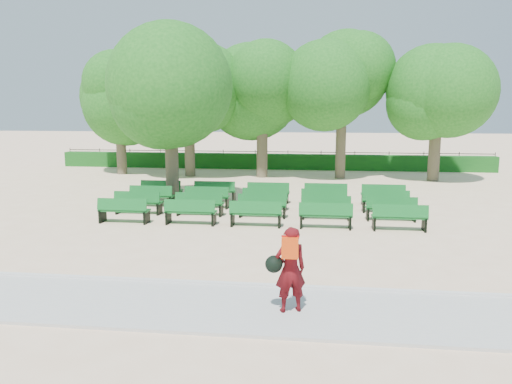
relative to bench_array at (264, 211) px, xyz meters
The scene contains 9 objects.
ground 1.47m from the bench_array, 130.77° to the right, with size 120.00×120.00×0.00m, color beige.
paving 8.57m from the bench_array, 96.43° to the right, with size 30.00×2.20×0.06m, color #B6B6B1.
curb 7.43m from the bench_array, 97.43° to the right, with size 30.00×0.12×0.10m, color silver.
hedge 12.93m from the bench_array, 94.26° to the left, with size 26.00×0.70×0.90m, color #165819.
fence 13.32m from the bench_array, 94.13° to the left, with size 26.00×0.10×1.02m, color black, non-canonical shape.
tree_line 8.94m from the bench_array, 96.17° to the left, with size 21.80×6.80×7.04m, color #226C1D, non-canonical shape.
bench_array is the anchor object (origin of this frame).
tree_among 5.49m from the bench_array, 159.53° to the left, with size 4.44×4.44×5.96m.
person 8.73m from the bench_array, 80.84° to the right, with size 0.77×0.54×1.54m.
Camera 1 is at (2.81, -15.86, 3.62)m, focal length 35.00 mm.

